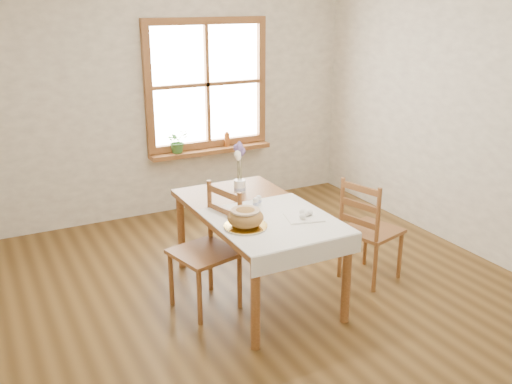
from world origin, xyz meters
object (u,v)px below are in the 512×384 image
Objects in this scene: bread_plate at (246,226)px; flower_vase at (240,187)px; dining_table at (256,219)px; chair_left at (204,251)px; chair_right at (372,229)px.

flower_vase is (0.32, 0.75, 0.04)m from bread_plate.
flower_vase reaches higher than dining_table.
chair_left reaches higher than flower_vase.
bread_plate is at bearing -112.98° from flower_vase.
chair_right is (1.50, -0.21, -0.02)m from chair_left.
dining_table is 1.07m from chair_right.
chair_right reaches higher than dining_table.
flower_vase is at bearing 39.64° from chair_right.
bread_plate is at bearing 78.31° from chair_right.
chair_left is 0.46m from bread_plate.
dining_table is at bearing 80.16° from chair_left.
chair_right is 2.94× the size of bread_plate.
chair_left is 8.73× the size of flower_vase.
chair_left reaches higher than chair_right.
chair_right is 8.32× the size of flower_vase.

